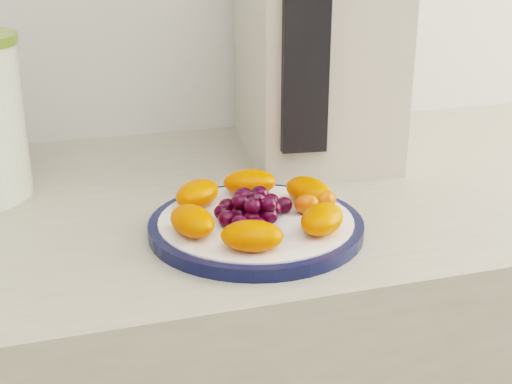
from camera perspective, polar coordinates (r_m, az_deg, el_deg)
name	(u,v)px	position (r m, az deg, el deg)	size (l,w,h in m)	color
plate_rim	(256,227)	(0.81, 0.00, -2.80)	(0.24, 0.24, 0.01)	#0B1134
plate_face	(256,226)	(0.81, 0.00, -2.73)	(0.22, 0.22, 0.02)	white
appliance_body	(315,38)	(1.06, 4.75, 12.15)	(0.20, 0.28, 0.35)	beige
appliance_panel	(306,53)	(0.91, 3.99, 11.03)	(0.06, 0.02, 0.26)	black
fruit_plate	(256,206)	(0.81, 0.03, -1.13)	(0.21, 0.21, 0.03)	#FF4500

